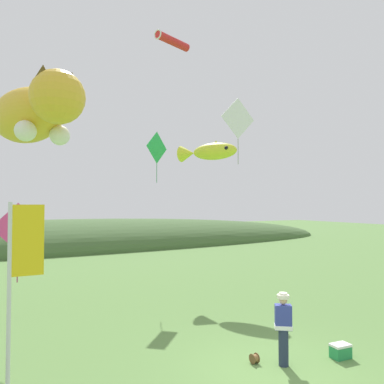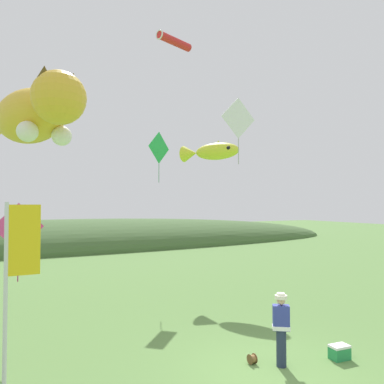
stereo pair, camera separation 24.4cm
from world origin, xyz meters
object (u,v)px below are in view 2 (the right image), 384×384
kite_diamond_green (159,148)px  kite_diamond_white (238,118)px  festival_attendant (281,327)px  kite_diamond_pink (18,227)px  kite_giant_cat (36,115)px  kite_spool (252,359)px  picnic_cooler (339,352)px  kite_fish_windsock (211,152)px  kite_tube_streamer (174,41)px  festival_banner_pole (15,272)px

kite_diamond_green → kite_diamond_white: 5.67m
festival_attendant → kite_diamond_pink: kite_diamond_pink is taller
kite_giant_cat → kite_diamond_green: bearing=3.1°
kite_diamond_green → kite_diamond_white: (0.65, -5.62, 0.33)m
kite_spool → kite_giant_cat: kite_giant_cat is taller
kite_spool → kite_diamond_pink: kite_diamond_pink is taller
kite_giant_cat → picnic_cooler: bearing=-54.8°
kite_fish_windsock → kite_tube_streamer: kite_tube_streamer is taller
kite_tube_streamer → kite_diamond_white: (0.45, -4.39, -4.35)m
festival_banner_pole → kite_fish_windsock: size_ratio=1.28×
kite_diamond_pink → kite_diamond_white: bearing=-12.2°
festival_attendant → kite_diamond_white: 7.05m
kite_giant_cat → kite_tube_streamer: kite_tube_streamer is taller
kite_diamond_green → kite_tube_streamer: bearing=-80.5°
kite_tube_streamer → kite_diamond_green: kite_tube_streamer is taller
festival_attendant → kite_diamond_white: size_ratio=0.76×
kite_tube_streamer → picnic_cooler: bearing=-84.2°
kite_diamond_white → kite_tube_streamer: bearing=95.8°
festival_banner_pole → kite_diamond_green: (6.43, 8.17, 3.98)m
kite_giant_cat → kite_fish_windsock: bearing=-0.6°
festival_attendant → picnic_cooler: 1.81m
festival_attendant → kite_diamond_white: kite_diamond_white is taller
festival_attendant → festival_banner_pole: festival_banner_pole is taller
kite_diamond_green → kite_diamond_white: size_ratio=1.04×
picnic_cooler → kite_diamond_green: bearing=96.3°
festival_banner_pole → kite_spool: bearing=-5.7°
kite_fish_windsock → festival_attendant: bearing=-109.9°
kite_giant_cat → festival_banner_pole: bearing=-97.1°
festival_attendant → kite_giant_cat: bearing=118.9°
kite_diamond_white → kite_giant_cat: bearing=138.9°
picnic_cooler → kite_tube_streamer: size_ratio=0.27×
kite_spool → kite_giant_cat: size_ratio=0.03×
kite_tube_streamer → kite_diamond_white: 6.19m
kite_giant_cat → kite_diamond_green: 5.53m
kite_diamond_pink → kite_spool: bearing=-41.8°
picnic_cooler → kite_giant_cat: kite_giant_cat is taller
kite_diamond_pink → kite_diamond_green: 8.16m
kite_fish_windsock → kite_giant_cat: bearing=179.4°
kite_tube_streamer → kite_fish_windsock: bearing=19.4°
kite_spool → kite_diamond_green: 10.91m
kite_diamond_pink → kite_diamond_green: (6.19, 4.15, 3.33)m
picnic_cooler → kite_tube_streamer: 13.87m
festival_attendant → kite_diamond_pink: size_ratio=0.76×
kite_tube_streamer → kite_diamond_pink: kite_tube_streamer is taller
kite_fish_windsock → festival_banner_pole: bearing=-139.3°
kite_tube_streamer → kite_diamond_green: (-0.21, 1.23, -4.68)m
picnic_cooler → kite_tube_streamer: kite_tube_streamer is taller
festival_banner_pole → kite_giant_cat: (0.98, 7.88, 4.90)m
picnic_cooler → kite_giant_cat: bearing=125.2°
kite_tube_streamer → festival_banner_pole: bearing=-133.7°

